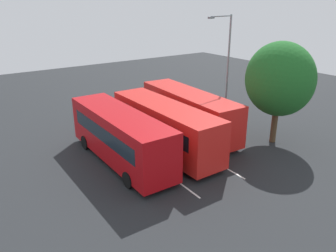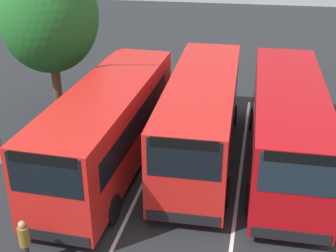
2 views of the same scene
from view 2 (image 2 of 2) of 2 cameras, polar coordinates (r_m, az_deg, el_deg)
ground_plane at (r=18.35m, az=3.62°, el=-4.86°), size 68.14×68.14×0.00m
bus_far_left at (r=17.37m, az=-7.49°, el=0.03°), size 10.24×3.15×3.38m
bus_center_left at (r=18.13m, az=4.21°, el=1.33°), size 10.12×2.74×3.38m
bus_center_right at (r=17.90m, az=14.70°, el=0.16°), size 10.14×2.80×3.38m
pedestrian at (r=13.71m, az=-17.56°, el=-13.52°), size 0.45×0.45×1.59m
depot_tree at (r=22.30m, az=-14.70°, el=13.17°), size 5.03×4.52×7.43m
lane_stripe_outer_left at (r=18.57m, az=-1.81°, el=-4.39°), size 13.79×0.64×0.01m
lane_stripe_inner_left at (r=18.29m, az=9.15°, el=-5.27°), size 13.79×0.64×0.01m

